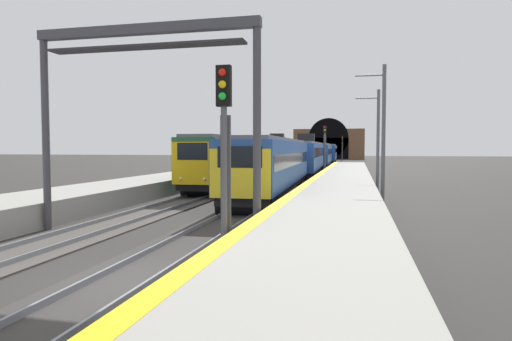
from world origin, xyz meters
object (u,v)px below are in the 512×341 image
object	(u,v)px
railway_signal_near	(224,147)
catenary_mast_far	(378,140)
train_adjacent_platform	(277,154)
overhead_signal_gantry	(145,78)
railway_signal_mid	(325,147)
railway_signal_far	(342,146)
train_main_approaching	(314,155)
catenary_mast_near	(383,133)

from	to	relation	value
railway_signal_near	catenary_mast_far	distance (m)	22.37
train_adjacent_platform	railway_signal_near	bearing A→B (deg)	7.48
train_adjacent_platform	overhead_signal_gantry	world-z (taller)	overhead_signal_gantry
railway_signal_mid	railway_signal_far	distance (m)	59.78
train_main_approaching	railway_signal_mid	distance (m)	8.93
train_adjacent_platform	catenary_mast_far	size ratio (longest dim) A/B	8.12
train_main_approaching	train_adjacent_platform	size ratio (longest dim) A/B	1.28
railway_signal_near	catenary_mast_near	size ratio (longest dim) A/B	0.67
train_main_approaching	railway_signal_near	distance (m)	45.58
railway_signal_near	railway_signal_mid	bearing A→B (deg)	-180.00
train_adjacent_platform	catenary_mast_far	bearing A→B (deg)	26.38
overhead_signal_gantry	catenary_mast_far	bearing A→B (deg)	-26.48
railway_signal_far	railway_signal_near	bearing A→B (deg)	0.00
railway_signal_far	overhead_signal_gantry	world-z (taller)	overhead_signal_gantry
train_main_approaching	railway_signal_far	size ratio (longest dim) A/B	12.71
catenary_mast_near	railway_signal_mid	bearing A→B (deg)	12.57
train_adjacent_platform	railway_signal_mid	world-z (taller)	railway_signal_mid
railway_signal_near	railway_signal_far	xyz separation A→B (m)	(96.65, 0.00, 0.37)
railway_signal_mid	railway_signal_far	xyz separation A→B (m)	(59.78, 0.00, 0.34)
catenary_mast_near	catenary_mast_far	xyz separation A→B (m)	(6.58, 0.00, -0.29)
train_main_approaching	railway_signal_mid	size ratio (longest dim) A/B	13.68
railway_signal_far	catenary_mast_near	distance (m)	81.53
train_main_approaching	train_adjacent_platform	world-z (taller)	train_adjacent_platform
catenary_mast_near	railway_signal_far	bearing A→B (deg)	3.39
railway_signal_far	catenary_mast_far	bearing A→B (deg)	3.68
railway_signal_far	catenary_mast_near	world-z (taller)	catenary_mast_near
overhead_signal_gantry	train_adjacent_platform	bearing A→B (deg)	3.22
train_main_approaching	railway_signal_mid	xyz separation A→B (m)	(-8.66, -1.92, 1.08)
catenary_mast_near	train_main_approaching	bearing A→B (deg)	12.55
catenary_mast_near	railway_signal_near	bearing A→B (deg)	162.47
catenary_mast_near	train_adjacent_platform	bearing A→B (deg)	21.59
railway_signal_near	overhead_signal_gantry	world-z (taller)	overhead_signal_gantry
catenary_mast_far	train_adjacent_platform	bearing A→B (deg)	27.25
railway_signal_mid	railway_signal_near	bearing A→B (deg)	0.00
train_main_approaching	railway_signal_far	bearing A→B (deg)	176.28
railway_signal_near	overhead_signal_gantry	xyz separation A→B (m)	(3.81, 4.16, 2.50)
overhead_signal_gantry	catenary_mast_far	xyz separation A→B (m)	(18.03, -8.98, -1.96)
railway_signal_far	catenary_mast_near	xyz separation A→B (m)	(-81.39, -4.82, 0.47)
railway_signal_mid	catenary_mast_far	distance (m)	15.80
train_main_approaching	overhead_signal_gantry	distance (m)	41.93
train_adjacent_platform	overhead_signal_gantry	distance (m)	40.03
railway_signal_mid	catenary_mast_far	world-z (taller)	catenary_mast_far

